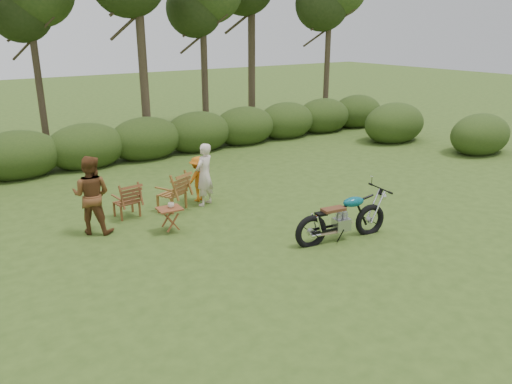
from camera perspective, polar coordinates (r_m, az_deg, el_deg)
ground at (r=10.17m, az=7.65°, el=-6.58°), size 80.00×80.00×0.00m
tree_line at (r=17.85m, az=-12.65°, el=16.54°), size 22.52×11.62×8.14m
motorcycle at (r=10.73m, az=9.63°, el=-5.31°), size 2.17×1.10×1.19m
lawn_chair_right at (r=12.41m, az=-9.53°, el=-1.97°), size 0.87×0.87×0.96m
lawn_chair_left at (r=12.18m, az=-14.46°, el=-2.71°), size 0.63×0.63×0.85m
side_table at (r=11.00m, az=-9.78°, el=-3.16°), size 0.57×0.49×0.55m
cup at (r=10.92m, az=-9.69°, el=-1.49°), size 0.15×0.15×0.11m
adult_a at (r=12.63m, az=-5.80°, el=-1.44°), size 0.68×0.59×1.57m
adult_b at (r=11.48m, az=-17.87°, el=-4.36°), size 1.06×1.02×1.71m
child at (r=12.94m, az=-6.54°, el=-0.96°), size 0.82×0.56×1.16m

